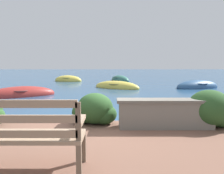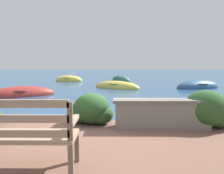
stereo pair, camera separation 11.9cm
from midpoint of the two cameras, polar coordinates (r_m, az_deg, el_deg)
ground_plane at (r=5.16m, az=-3.28°, el=-11.09°), size 80.00×80.00×0.00m
park_bench at (r=2.94m, az=-22.47°, el=-11.03°), size 1.44×0.48×0.93m
stone_wall at (r=4.61m, az=13.67°, el=-6.73°), size 2.00×0.39×0.59m
hedge_clump_left at (r=4.82m, az=-4.76°, el=-6.09°), size 0.99×0.71×0.67m
hedge_clump_centre at (r=4.99m, az=23.79°, el=-5.69°), size 1.14×0.82×0.77m
rowboat_nearest at (r=10.77m, az=-22.53°, el=-1.89°), size 3.13×2.26×0.80m
rowboat_mid at (r=13.00m, az=1.55°, el=-0.01°), size 3.01×2.29×0.76m
rowboat_far at (r=14.04m, az=21.75°, el=0.04°), size 3.07×2.04×0.83m
rowboat_outer at (r=17.88m, az=-11.00°, el=1.72°), size 2.45×1.53×0.83m
rowboat_distant at (r=18.05m, az=2.51°, el=1.87°), size 1.95×2.59×0.76m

